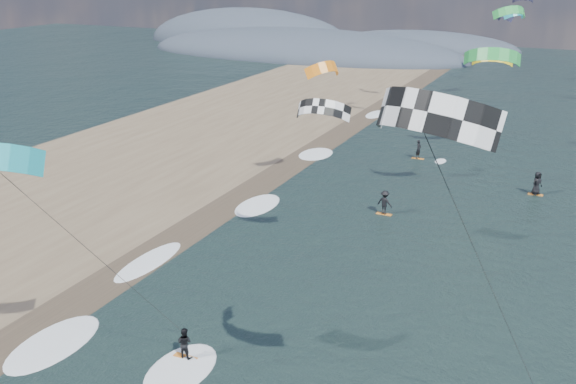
% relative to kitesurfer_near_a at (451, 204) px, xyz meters
% --- Properties ---
extents(wet_sand_strip, '(3.00, 240.00, 0.00)m').
position_rel_kitesurfer_near_a_xyz_m(wet_sand_strip, '(-19.48, 4.94, -10.19)').
color(wet_sand_strip, '#382D23').
rests_on(wet_sand_strip, ground).
extents(coastal_hills, '(80.00, 41.00, 15.00)m').
position_rel_kitesurfer_near_a_xyz_m(coastal_hills, '(-52.32, 102.80, -10.19)').
color(coastal_hills, '#3D4756').
rests_on(coastal_hills, ground).
extents(kitesurfer_near_a, '(7.59, 8.71, 14.21)m').
position_rel_kitesurfer_near_a_xyz_m(kitesurfer_near_a, '(0.00, 0.00, 0.00)').
color(kitesurfer_near_a, orange).
rests_on(kitesurfer_near_a, ground).
extents(kitesurfer_near_b, '(6.86, 8.54, 11.87)m').
position_rel_kitesurfer_near_a_xyz_m(kitesurfer_near_b, '(-13.79, -1.54, -3.06)').
color(kitesurfer_near_b, orange).
rests_on(kitesurfer_near_b, ground).
extents(far_kitesurfers, '(11.65, 15.13, 1.84)m').
position_rel_kitesurfer_near_a_xyz_m(far_kitesurfers, '(-5.62, 28.69, -9.29)').
color(far_kitesurfers, orange).
rests_on(far_kitesurfers, ground).
extents(bg_kite_field, '(14.62, 75.32, 9.21)m').
position_rel_kitesurfer_near_a_xyz_m(bg_kite_field, '(-7.98, 47.82, 1.53)').
color(bg_kite_field, black).
rests_on(bg_kite_field, ground).
extents(shoreline_surf, '(2.40, 79.40, 0.11)m').
position_rel_kitesurfer_near_a_xyz_m(shoreline_surf, '(-18.28, 9.69, -10.19)').
color(shoreline_surf, white).
rests_on(shoreline_surf, ground).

